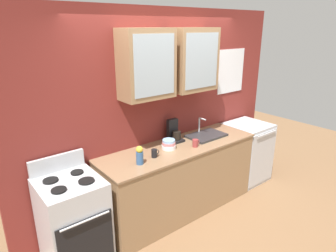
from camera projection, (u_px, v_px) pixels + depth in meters
The scene contains 11 objects.
ground_plane at pixel (179, 209), 4.09m from camera, with size 10.00×10.00×0.00m, color brown.
back_wall_unit at pixel (164, 101), 3.87m from camera, with size 4.07×0.42×2.61m.
counter at pixel (180, 179), 3.94m from camera, with size 2.19×0.68×0.94m.
stove_range at pixel (73, 221), 3.07m from camera, with size 0.60×0.66×1.12m.
sink_faucet at pixel (206, 135), 4.11m from camera, with size 0.52×0.35×0.25m.
bowl_stack at pixel (169, 144), 3.69m from camera, with size 0.18×0.18×0.12m.
vase at pixel (140, 155), 3.26m from camera, with size 0.08×0.08×0.21m.
cup_near_sink at pixel (195, 143), 3.75m from camera, with size 0.11×0.07×0.10m.
cup_near_bowls at pixel (154, 153), 3.45m from camera, with size 0.11×0.07×0.10m.
dishwasher at pixel (246, 152), 4.77m from camera, with size 0.62×0.66×0.94m.
coffee_maker at pixel (174, 133), 3.94m from camera, with size 0.17×0.20×0.29m.
Camera 1 is at (-2.32, -2.64, 2.39)m, focal length 31.78 mm.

